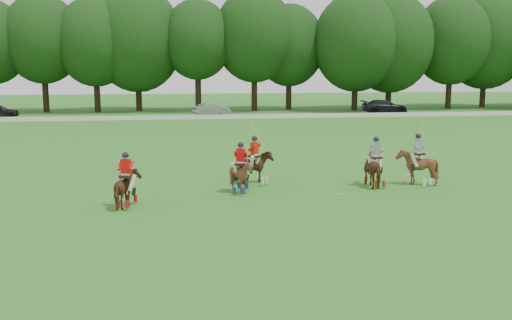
{
  "coord_description": "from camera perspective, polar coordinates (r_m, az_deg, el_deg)",
  "views": [
    {
      "loc": [
        -2.34,
        -19.35,
        5.37
      ],
      "look_at": [
        0.86,
        4.2,
        1.4
      ],
      "focal_mm": 40.0,
      "sensor_mm": 36.0,
      "label": 1
    }
  ],
  "objects": [
    {
      "name": "polo_stripe_a",
      "position": [
        25.95,
        11.83,
        -0.85
      ],
      "size": [
        1.15,
        1.87,
        2.24
      ],
      "color": "#482813",
      "rests_on": "ground"
    },
    {
      "name": "polo_red_a",
      "position": [
        22.27,
        -12.81,
        -2.72
      ],
      "size": [
        1.1,
        1.79,
        2.13
      ],
      "color": "#482813",
      "rests_on": "ground"
    },
    {
      "name": "polo_ball",
      "position": [
        24.03,
        8.24,
        -3.42
      ],
      "size": [
        0.09,
        0.09,
        0.09
      ],
      "primitive_type": "sphere",
      "color": "white",
      "rests_on": "ground"
    },
    {
      "name": "car_mid",
      "position": [
        62.13,
        -4.45,
        5.1
      ],
      "size": [
        4.21,
        2.51,
        1.31
      ],
      "primitive_type": "imported",
      "rotation": [
        0.0,
        0.0,
        1.87
      ],
      "color": "gray",
      "rests_on": "ground"
    },
    {
      "name": "polo_stripe_b",
      "position": [
        26.75,
        15.79,
        -0.61
      ],
      "size": [
        1.87,
        1.94,
        2.89
      ],
      "color": "#482813",
      "rests_on": "ground"
    },
    {
      "name": "car_right",
      "position": [
        66.16,
        12.73,
        5.25
      ],
      "size": [
        5.22,
        2.23,
        1.5
      ],
      "primitive_type": "imported",
      "rotation": [
        0.0,
        0.0,
        1.54
      ],
      "color": "black",
      "rests_on": "ground"
    },
    {
      "name": "polo_red_c",
      "position": [
        24.09,
        -1.53,
        -1.52
      ],
      "size": [
        1.5,
        1.6,
        2.18
      ],
      "color": "#482813",
      "rests_on": "ground"
    },
    {
      "name": "boundary_rail",
      "position": [
        57.63,
        -5.38,
        4.31
      ],
      "size": [
        120.0,
        0.1,
        0.44
      ],
      "primitive_type": "cube",
      "color": "white",
      "rests_on": "ground"
    },
    {
      "name": "polo_red_b",
      "position": [
        25.93,
        -0.16,
        -0.72
      ],
      "size": [
        1.92,
        1.94,
        2.75
      ],
      "color": "#482813",
      "rests_on": "ground"
    },
    {
      "name": "ground",
      "position": [
        20.22,
        -0.81,
        -5.92
      ],
      "size": [
        180.0,
        180.0,
        0.0
      ],
      "primitive_type": "plane",
      "color": "#2A7020",
      "rests_on": "ground"
    },
    {
      "name": "tree_line",
      "position": [
        67.51,
        -5.63,
        11.86
      ],
      "size": [
        117.98,
        14.32,
        14.75
      ],
      "color": "black",
      "rests_on": "ground"
    }
  ]
}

